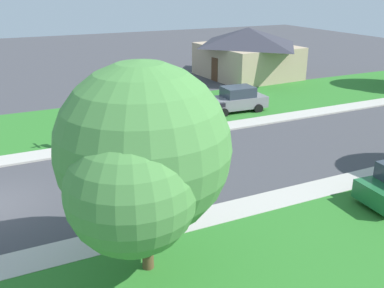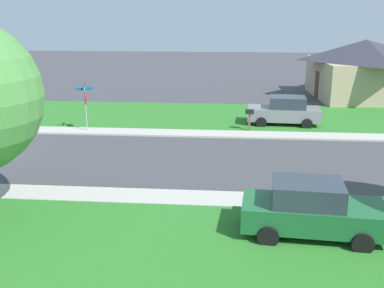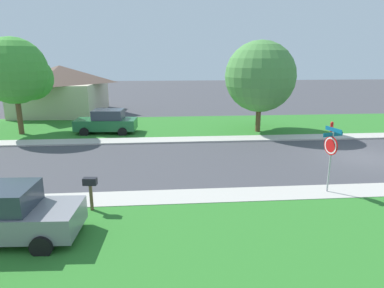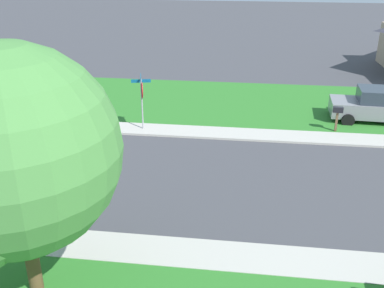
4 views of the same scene
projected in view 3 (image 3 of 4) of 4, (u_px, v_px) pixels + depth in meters
ground_plane at (364, 157)px, 18.77m from camera, size 120.00×120.00×0.00m
sidewalk_east at (150, 140)px, 22.31m from camera, size 1.40×56.00×0.10m
lawn_east at (153, 126)px, 26.84m from camera, size 8.00×56.00×0.08m
sidewalk_west at (142, 199)px, 13.26m from camera, size 1.40×56.00×0.10m
lawn_west at (131, 273)px, 8.73m from camera, size 8.00×56.00×0.08m
stop_sign_far_corner at (331, 149)px, 13.40m from camera, size 0.90×0.90×2.77m
car_grey_behind_trees at (5, 214)px, 10.13m from camera, size 2.20×4.38×1.76m
car_green_across_road at (107, 122)px, 24.26m from camera, size 2.28×4.42×1.76m
tree_across_right at (262, 79)px, 24.17m from camera, size 5.40×5.03×6.59m
tree_sidewalk_far at (18, 73)px, 23.26m from camera, size 4.87×4.53×6.77m
house_right_setback at (61, 89)px, 32.56m from camera, size 9.37×8.23×4.60m
fire_hydrant at (332, 127)px, 24.68m from camera, size 0.38×0.22×0.83m
mailbox at (90, 186)px, 12.00m from camera, size 0.29×0.50×1.31m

